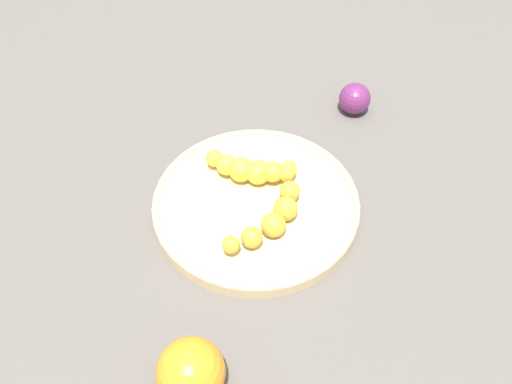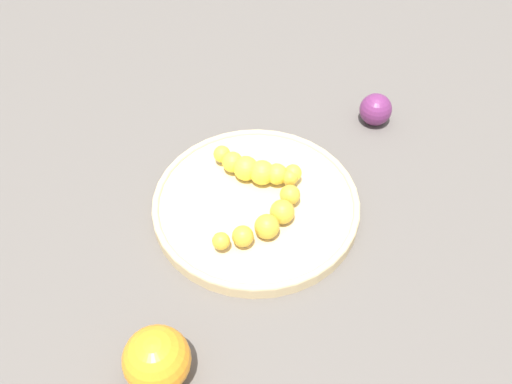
{
  "view_description": "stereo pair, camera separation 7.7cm",
  "coord_description": "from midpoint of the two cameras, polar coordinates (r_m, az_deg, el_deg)",
  "views": [
    {
      "loc": [
        0.51,
        0.04,
        0.62
      ],
      "look_at": [
        0.0,
        0.0,
        0.04
      ],
      "focal_mm": 39.5,
      "sensor_mm": 36.0,
      "label": 1
    },
    {
      "loc": [
        0.49,
        0.11,
        0.62
      ],
      "look_at": [
        0.0,
        0.0,
        0.04
      ],
      "focal_mm": 39.5,
      "sensor_mm": 36.0,
      "label": 2
    }
  ],
  "objects": [
    {
      "name": "banana_yellow",
      "position": [
        0.8,
        2.58,
        2.26
      ],
      "size": [
        0.05,
        0.13,
        0.04
      ],
      "rotation": [
        0.0,
        0.0,
        6.15
      ],
      "color": "yellow",
      "rests_on": "fruit_bowl"
    },
    {
      "name": "banana_spotted",
      "position": [
        0.75,
        4.34,
        -2.6
      ],
      "size": [
        0.15,
        0.1,
        0.03
      ],
      "rotation": [
        0.0,
        0.0,
        1.1
      ],
      "color": "gold",
      "rests_on": "fruit_bowl"
    },
    {
      "name": "fruit_bowl",
      "position": [
        0.79,
        2.79,
        -1.38
      ],
      "size": [
        0.29,
        0.29,
        0.02
      ],
      "color": "#D1B784",
      "rests_on": "ground_plane"
    },
    {
      "name": "ground_plane",
      "position": [
        0.8,
        2.76,
        -1.94
      ],
      "size": [
        2.4,
        2.4,
        0.0
      ],
      "primitive_type": "plane",
      "color": "#56514C"
    },
    {
      "name": "plum_purple",
      "position": [
        0.94,
        14.36,
        7.98
      ],
      "size": [
        0.05,
        0.05,
        0.05
      ],
      "primitive_type": "sphere",
      "color": "#662659",
      "rests_on": "ground_plane"
    },
    {
      "name": "orange_fruit",
      "position": [
        0.64,
        -6.52,
        -16.76
      ],
      "size": [
        0.08,
        0.08,
        0.08
      ],
      "primitive_type": "sphere",
      "color": "orange",
      "rests_on": "ground_plane"
    }
  ]
}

